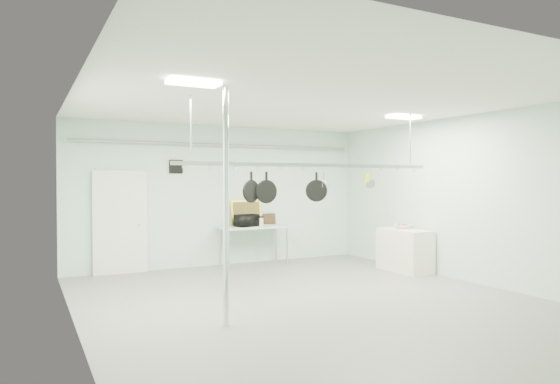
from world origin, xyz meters
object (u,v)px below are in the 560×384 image
coffee_canister (261,222)px  fruit_bowl (403,227)px  chrome_pole (226,206)px  pot_rack (313,163)px  side_cabinet (405,250)px  skillet_left (251,187)px  skillet_mid (266,188)px  microwave (247,220)px  skillet_right (316,187)px  prep_table (254,229)px

coffee_canister → fruit_bowl: (2.48, -1.97, -0.05)m
chrome_pole → pot_rack: size_ratio=0.67×
side_cabinet → skillet_left: skillet_left is taller
chrome_pole → side_cabinet: size_ratio=2.67×
coffee_canister → fruit_bowl: bearing=-38.5°
fruit_bowl → skillet_mid: size_ratio=0.74×
microwave → skillet_left: size_ratio=1.02×
microwave → skillet_right: (-0.13, -3.23, 0.80)m
pot_rack → fruit_bowl: (3.02, 1.24, -1.28)m
pot_rack → microwave: pot_rack is taller
prep_table → fruit_bowl: (2.62, -2.06, 0.11)m
pot_rack → skillet_left: 1.19m
coffee_canister → pot_rack: bearing=-99.5°
microwave → fruit_bowl: microwave is taller
coffee_canister → skillet_right: skillet_right is taller
side_cabinet → coffee_canister: coffee_canister is taller
pot_rack → coffee_canister: size_ratio=25.62×
skillet_left → skillet_mid: 0.26m
fruit_bowl → skillet_right: (-2.95, -1.24, 0.90)m
prep_table → side_cabinet: prep_table is taller
side_cabinet → fruit_bowl: (0.07, 0.14, 0.50)m
microwave → skillet_left: (-1.32, -3.23, 0.80)m
prep_table → skillet_mid: skillet_mid is taller
prep_table → microwave: size_ratio=3.24×
coffee_canister → skillet_left: skillet_left is taller
skillet_right → chrome_pole: bearing=-132.8°
chrome_pole → pot_rack: bearing=25.3°
pot_rack → skillet_right: size_ratio=9.87×
chrome_pole → prep_table: 4.85m
chrome_pole → skillet_left: size_ratio=6.64×
fruit_bowl → skillet_right: bearing=-157.3°
pot_rack → fruit_bowl: pot_rack is taller
skillet_left → skillet_mid: bearing=-20.8°
microwave → coffee_canister: (0.34, -0.01, -0.04)m
prep_table → coffee_canister: bearing=-32.8°
side_cabinet → chrome_pole: bearing=-157.6°
microwave → fruit_bowl: size_ratio=1.31×
side_cabinet → fruit_bowl: bearing=63.7°
pot_rack → skillet_mid: 0.95m
chrome_pole → fruit_bowl: size_ratio=8.47×
pot_rack → microwave: size_ratio=9.72×
pot_rack → fruit_bowl: 3.51m
pot_rack → microwave: bearing=86.5°
chrome_pole → skillet_mid: bearing=41.1°
side_cabinet → microwave: size_ratio=2.43×
side_cabinet → prep_table: bearing=139.2°
chrome_pole → microwave: size_ratio=6.48×
fruit_bowl → side_cabinet: bearing=-116.3°
skillet_left → skillet_right: bearing=-20.8°
microwave → pot_rack: bearing=66.3°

